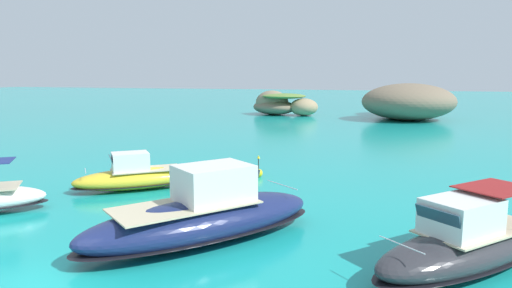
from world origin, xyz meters
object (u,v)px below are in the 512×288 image
islet_small (280,104)px  channel_buoy (258,172)px  motorboat_yellow (137,177)px  islet_large (406,102)px  motorboat_charcoal (466,245)px  motorboat_navy (204,216)px

islet_small → channel_buoy: islet_small is taller
channel_buoy → islet_small: bearing=102.9°
islet_small → channel_buoy: bearing=-77.1°
motorboat_yellow → channel_buoy: 7.98m
islet_large → islet_small: (-20.51, -0.20, -0.76)m
islet_large → motorboat_yellow: size_ratio=3.45×
islet_small → motorboat_charcoal: islet_small is taller
motorboat_charcoal → motorboat_yellow: bearing=159.4°
islet_large → channel_buoy: (-9.65, -47.59, -2.22)m
channel_buoy → motorboat_yellow: bearing=-138.7°
islet_large → motorboat_charcoal: islet_large is taller
islet_small → channel_buoy: 48.64m
motorboat_navy → channel_buoy: bearing=96.7°
motorboat_yellow → channel_buoy: bearing=41.3°
motorboat_navy → motorboat_charcoal: (9.86, 0.28, -0.17)m
motorboat_navy → motorboat_charcoal: bearing=1.7°
islet_large → motorboat_charcoal: 59.39m
motorboat_navy → motorboat_yellow: 10.05m
islet_large → islet_small: size_ratio=1.90×
islet_small → motorboat_charcoal: size_ratio=1.59×
islet_small → islet_large: bearing=0.5°
islet_large → channel_buoy: islet_large is taller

